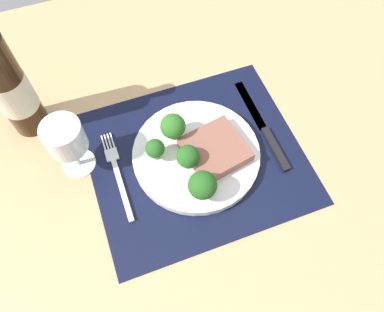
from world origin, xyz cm
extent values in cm
cube|color=tan|center=(0.00, 0.00, -1.50)|extent=(140.00, 110.00, 3.00)
cube|color=black|center=(0.00, 0.00, 0.15)|extent=(40.10, 35.58, 0.30)
cylinder|color=white|center=(0.00, 0.00, 1.10)|extent=(24.29, 24.29, 1.60)
cube|color=#8C5647|center=(3.30, -1.29, 3.05)|extent=(12.28, 12.06, 2.31)
cylinder|color=#6B994C|center=(-2.91, 4.58, 2.87)|extent=(1.23, 1.23, 1.93)
sphere|color=#2D6B23|center=(-2.91, 4.58, 5.86)|extent=(4.77, 4.77, 4.77)
cylinder|color=#5B8942|center=(-2.36, -2.08, 2.68)|extent=(1.52, 1.52, 1.55)
sphere|color=#235B1E|center=(-2.36, -2.08, 5.26)|extent=(4.25, 4.25, 4.25)
cylinder|color=#6B994C|center=(-7.36, 1.64, 2.71)|extent=(1.28, 1.28, 1.63)
sphere|color=#235B1E|center=(-7.36, 1.64, 5.05)|extent=(3.58, 3.58, 3.58)
cylinder|color=#5B8942|center=(-2.02, -8.38, 2.75)|extent=(1.61, 1.61, 1.70)
sphere|color=#235B1E|center=(-2.02, -8.38, 5.75)|extent=(5.06, 5.06, 5.06)
cube|color=silver|center=(-15.20, -2.00, 0.55)|extent=(1.00, 13.00, 0.50)
cube|color=silver|center=(-15.20, 5.80, 0.55)|extent=(2.40, 2.60, 0.40)
cube|color=silver|center=(-16.10, 8.90, 0.55)|extent=(0.30, 3.60, 0.35)
cube|color=silver|center=(-15.50, 8.90, 0.55)|extent=(0.30, 3.60, 0.35)
cube|color=silver|center=(-14.90, 8.90, 0.55)|extent=(0.30, 3.60, 0.35)
cube|color=silver|center=(-14.30, 8.90, 0.55)|extent=(0.30, 3.60, 0.35)
cube|color=black|center=(15.01, -3.90, 0.70)|extent=(1.40, 10.00, 0.80)
cube|color=silver|center=(15.01, 7.60, 0.45)|extent=(1.80, 13.00, 0.30)
cylinder|color=#331E0F|center=(-28.49, 18.95, 11.04)|extent=(6.91, 6.91, 22.07)
cylinder|color=beige|center=(-28.49, 18.95, 9.93)|extent=(7.04, 7.04, 7.72)
cylinder|color=silver|center=(-21.54, 6.40, 0.20)|extent=(6.36, 6.36, 0.40)
cylinder|color=silver|center=(-21.54, 6.40, 3.60)|extent=(0.80, 0.80, 6.41)
cylinder|color=silver|center=(-21.54, 6.40, 9.62)|extent=(6.98, 6.98, 5.63)
cylinder|color=tan|center=(-21.54, 6.40, 7.98)|extent=(6.15, 6.15, 2.34)
camera|label=1|loc=(-12.61, -32.04, 62.87)|focal=34.63mm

